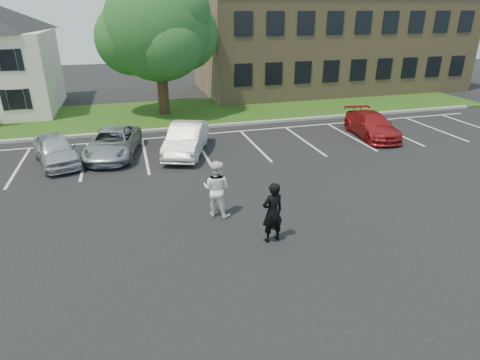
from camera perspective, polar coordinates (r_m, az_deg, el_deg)
The scene contains 12 objects.
ground_plane at distance 13.21m, azimuth 1.20°, elevation -6.64°, with size 90.00×90.00×0.00m, color black.
curb at distance 24.09m, azimuth -7.25°, elevation 7.40°, with size 40.00×0.30×0.15m, color gray.
grass_strip at distance 27.93m, azimuth -8.58°, elevation 9.46°, with size 44.00×8.00×0.08m, color #244A11.
stall_lines at distance 21.49m, azimuth -2.23°, elevation 5.42°, with size 34.00×5.36×0.01m.
office_building at distance 37.33m, azimuth 12.62°, elevation 19.02°, with size 22.40×10.40×8.30m.
tree at distance 27.13m, azimuth -11.36°, elevation 20.24°, with size 7.80×7.20×8.80m.
man_black_suit at distance 12.06m, azimuth 4.65°, elevation -4.63°, with size 0.70×0.46×1.92m, color black.
man_white_shirt at distance 13.51m, azimuth -3.37°, elevation -1.25°, with size 0.96×0.75×1.98m, color white.
car_silver_west at distance 20.08m, azimuth -24.76°, elevation 3.95°, with size 1.59×3.95×1.35m, color silver.
car_silver_minivan at distance 20.23m, azimuth -17.63°, elevation 5.06°, with size 2.12×4.60×1.28m, color #A2A5AA.
car_white_sedan at distance 19.75m, azimuth -7.63°, elevation 5.80°, with size 1.54×4.42×1.46m, color silver.
car_red_compact at distance 23.45m, azimuth 18.22°, elevation 7.42°, with size 1.81×4.45×1.29m, color maroon.
Camera 1 is at (-3.40, -10.94, 6.59)m, focal length 30.00 mm.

